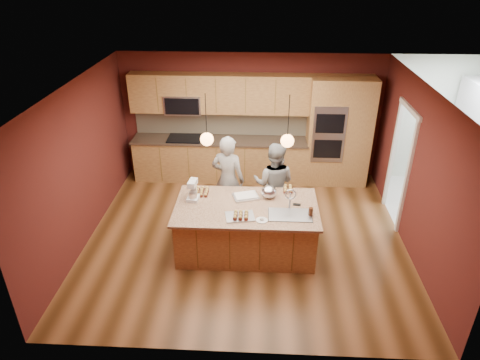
# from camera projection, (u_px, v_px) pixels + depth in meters

# --- Properties ---
(floor) EXTENTS (5.50, 5.50, 0.00)m
(floor) POSITION_uv_depth(u_px,v_px,m) (246.00, 236.00, 7.60)
(floor) COLOR #452911
(floor) RESTS_ON ground
(ceiling) EXTENTS (5.50, 5.50, 0.00)m
(ceiling) POSITION_uv_depth(u_px,v_px,m) (247.00, 87.00, 6.33)
(ceiling) COLOR white
(ceiling) RESTS_ON ground
(wall_back) EXTENTS (5.50, 0.00, 5.50)m
(wall_back) POSITION_uv_depth(u_px,v_px,m) (251.00, 117.00, 9.17)
(wall_back) COLOR #4C1916
(wall_back) RESTS_ON ground
(wall_front) EXTENTS (5.50, 0.00, 5.50)m
(wall_front) POSITION_uv_depth(u_px,v_px,m) (237.00, 268.00, 4.77)
(wall_front) COLOR #4C1916
(wall_front) RESTS_ON ground
(wall_left) EXTENTS (0.00, 5.00, 5.00)m
(wall_left) POSITION_uv_depth(u_px,v_px,m) (81.00, 165.00, 7.09)
(wall_left) COLOR #4C1916
(wall_left) RESTS_ON ground
(wall_right) EXTENTS (0.00, 5.00, 5.00)m
(wall_right) POSITION_uv_depth(u_px,v_px,m) (418.00, 172.00, 6.84)
(wall_right) COLOR #4C1916
(wall_right) RESTS_ON ground
(cabinet_run) EXTENTS (3.74, 0.64, 2.30)m
(cabinet_run) POSITION_uv_depth(u_px,v_px,m) (218.00, 136.00, 9.15)
(cabinet_run) COLOR brown
(cabinet_run) RESTS_ON floor
(oven_column) EXTENTS (1.30, 0.62, 2.30)m
(oven_column) POSITION_uv_depth(u_px,v_px,m) (338.00, 132.00, 8.91)
(oven_column) COLOR brown
(oven_column) RESTS_ON floor
(doorway_trim) EXTENTS (0.08, 1.11, 2.20)m
(doorway_trim) POSITION_uv_depth(u_px,v_px,m) (399.00, 167.00, 7.69)
(doorway_trim) COLOR silver
(doorway_trim) RESTS_ON wall_right
(pendant_left) EXTENTS (0.20, 0.20, 0.80)m
(pendant_left) POSITION_uv_depth(u_px,v_px,m) (207.00, 139.00, 6.37)
(pendant_left) COLOR black
(pendant_left) RESTS_ON ceiling
(pendant_right) EXTENTS (0.20, 0.20, 0.80)m
(pendant_right) POSITION_uv_depth(u_px,v_px,m) (287.00, 141.00, 6.31)
(pendant_right) COLOR black
(pendant_right) RESTS_ON ceiling
(island) EXTENTS (2.31, 1.30, 1.23)m
(island) POSITION_uv_depth(u_px,v_px,m) (247.00, 228.00, 7.07)
(island) COLOR brown
(island) RESTS_ON floor
(person_left) EXTENTS (0.70, 0.55, 1.69)m
(person_left) POSITION_uv_depth(u_px,v_px,m) (228.00, 180.00, 7.70)
(person_left) COLOR black
(person_left) RESTS_ON floor
(person_right) EXTENTS (0.87, 0.73, 1.57)m
(person_right) POSITION_uv_depth(u_px,v_px,m) (274.00, 184.00, 7.69)
(person_right) COLOR gray
(person_right) RESTS_ON floor
(stand_mixer) EXTENTS (0.21, 0.27, 0.35)m
(stand_mixer) POSITION_uv_depth(u_px,v_px,m) (193.00, 191.00, 7.01)
(stand_mixer) COLOR silver
(stand_mixer) RESTS_ON island
(sheet_cake) EXTENTS (0.49, 0.42, 0.05)m
(sheet_cake) POSITION_uv_depth(u_px,v_px,m) (246.00, 196.00, 7.12)
(sheet_cake) COLOR silver
(sheet_cake) RESTS_ON island
(cooling_rack) EXTENTS (0.49, 0.38, 0.02)m
(cooling_rack) POSITION_uv_depth(u_px,v_px,m) (240.00, 216.00, 6.60)
(cooling_rack) COLOR #A6A7AC
(cooling_rack) RESTS_ON island
(mixing_bowl) EXTENTS (0.26, 0.26, 0.22)m
(mixing_bowl) POSITION_uv_depth(u_px,v_px,m) (269.00, 192.00, 7.09)
(mixing_bowl) COLOR silver
(mixing_bowl) RESTS_ON island
(plate) EXTENTS (0.18, 0.18, 0.01)m
(plate) POSITION_uv_depth(u_px,v_px,m) (262.00, 220.00, 6.51)
(plate) COLOR silver
(plate) RESTS_ON island
(tumbler) EXTENTS (0.07, 0.07, 0.14)m
(tumbler) POSITION_uv_depth(u_px,v_px,m) (311.00, 212.00, 6.61)
(tumbler) COLOR #381B0E
(tumbler) RESTS_ON island
(phone) EXTENTS (0.13, 0.09, 0.01)m
(phone) POSITION_uv_depth(u_px,v_px,m) (297.00, 205.00, 6.92)
(phone) COLOR black
(phone) RESTS_ON island
(cupcakes_left) EXTENTS (0.23, 0.31, 0.07)m
(cupcakes_left) POSITION_uv_depth(u_px,v_px,m) (202.00, 192.00, 7.23)
(cupcakes_left) COLOR tan
(cupcakes_left) RESTS_ON island
(cupcakes_rack) EXTENTS (0.24, 0.24, 0.07)m
(cupcakes_rack) POSITION_uv_depth(u_px,v_px,m) (241.00, 215.00, 6.55)
(cupcakes_rack) COLOR tan
(cupcakes_rack) RESTS_ON island
(cupcakes_right) EXTENTS (0.17, 0.26, 0.08)m
(cupcakes_right) POSITION_uv_depth(u_px,v_px,m) (288.00, 189.00, 7.31)
(cupcakes_right) COLOR tan
(cupcakes_right) RESTS_ON island
(washer) EXTENTS (0.66, 0.68, 1.03)m
(washer) POSITION_uv_depth(u_px,v_px,m) (472.00, 194.00, 7.90)
(washer) COLOR silver
(washer) RESTS_ON floor
(dryer) EXTENTS (0.61, 0.63, 0.93)m
(dryer) POSITION_uv_depth(u_px,v_px,m) (459.00, 180.00, 8.48)
(dryer) COLOR silver
(dryer) RESTS_ON floor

